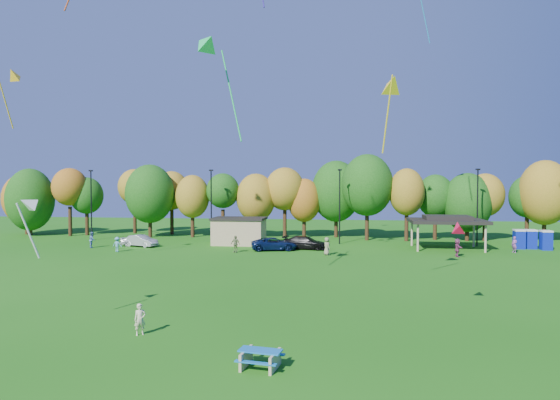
# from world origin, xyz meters

# --- Properties ---
(ground) EXTENTS (160.00, 160.00, 0.00)m
(ground) POSITION_xyz_m (0.00, 0.00, 0.00)
(ground) COLOR #19600F
(ground) RESTS_ON ground
(tree_line) EXTENTS (93.57, 10.55, 11.15)m
(tree_line) POSITION_xyz_m (-1.03, 45.51, 5.91)
(tree_line) COLOR black
(tree_line) RESTS_ON ground
(lamp_posts) EXTENTS (64.50, 0.25, 9.09)m
(lamp_posts) POSITION_xyz_m (2.00, 40.00, 4.90)
(lamp_posts) COLOR black
(lamp_posts) RESTS_ON ground
(utility_building) EXTENTS (6.30, 4.30, 3.25)m
(utility_building) POSITION_xyz_m (-10.00, 38.00, 1.64)
(utility_building) COLOR tan
(utility_building) RESTS_ON ground
(pavilion) EXTENTS (8.20, 6.20, 3.77)m
(pavilion) POSITION_xyz_m (14.00, 37.00, 3.23)
(pavilion) COLOR tan
(pavilion) RESTS_ON ground
(porta_potties) EXTENTS (3.75, 2.01, 2.18)m
(porta_potties) POSITION_xyz_m (23.42, 38.14, 1.10)
(porta_potties) COLOR #0C1E9C
(porta_potties) RESTS_ON ground
(picnic_table) EXTENTS (1.91, 1.66, 0.74)m
(picnic_table) POSITION_xyz_m (-0.57, -1.19, 0.43)
(picnic_table) COLOR tan
(picnic_table) RESTS_ON ground
(kite_flyer) EXTENTS (0.67, 0.62, 1.54)m
(kite_flyer) POSITION_xyz_m (-7.15, 2.30, 0.77)
(kite_flyer) COLOR beige
(kite_flyer) RESTS_ON ground
(car_a) EXTENTS (4.23, 2.31, 1.36)m
(car_a) POSITION_xyz_m (-21.55, 35.18, 0.68)
(car_a) COLOR silver
(car_a) RESTS_ON ground
(car_b) EXTENTS (4.35, 2.70, 1.35)m
(car_b) POSITION_xyz_m (-20.89, 34.48, 0.68)
(car_b) COLOR #9E9FA4
(car_b) RESTS_ON ground
(car_c) EXTENTS (5.46, 3.45, 1.41)m
(car_c) POSITION_xyz_m (-5.05, 33.37, 0.70)
(car_c) COLOR #0A1941
(car_c) RESTS_ON ground
(car_d) EXTENTS (5.29, 2.79, 1.46)m
(car_d) POSITION_xyz_m (-1.71, 34.75, 0.73)
(car_d) COLOR black
(car_d) RESTS_ON ground
(far_person_0) EXTENTS (0.98, 1.07, 1.84)m
(far_person_0) POSITION_xyz_m (0.83, 30.44, 0.92)
(far_person_0) COLOR #85835B
(far_person_0) RESTS_ON ground
(far_person_1) EXTENTS (0.97, 1.08, 1.82)m
(far_person_1) POSITION_xyz_m (-26.03, 32.79, 0.91)
(far_person_1) COLOR #4E70AD
(far_person_1) RESTS_ON ground
(far_person_2) EXTENTS (0.69, 0.76, 1.75)m
(far_person_2) POSITION_xyz_m (20.54, 34.88, 0.87)
(far_person_2) COLOR #924898
(far_person_2) RESTS_ON ground
(far_person_3) EXTENTS (1.15, 0.77, 1.81)m
(far_person_3) POSITION_xyz_m (-8.92, 31.15, 0.91)
(far_person_3) COLOR olive
(far_person_3) RESTS_ON ground
(far_person_4) EXTENTS (1.07, 0.65, 1.61)m
(far_person_4) POSITION_xyz_m (-21.62, 29.92, 0.80)
(far_person_4) COLOR #569BBD
(far_person_4) RESTS_ON ground
(far_person_5) EXTENTS (0.65, 1.74, 1.85)m
(far_person_5) POSITION_xyz_m (13.90, 31.07, 0.92)
(far_person_5) COLOR #9E4170
(far_person_5) RESTS_ON ground
(kite_0) EXTENTS (3.72, 3.58, 7.48)m
(kite_0) POSITION_xyz_m (-6.60, 11.80, 16.61)
(kite_0) COLOR #1AC757
(kite_2) EXTENTS (1.33, 3.22, 5.37)m
(kite_2) POSITION_xyz_m (-24.95, 18.08, 16.46)
(kite_2) COLOR yellow
(kite_4) EXTENTS (0.89, 1.15, 1.12)m
(kite_4) POSITION_xyz_m (9.03, 8.19, 5.00)
(kite_4) COLOR #E80C39
(kite_5) EXTENTS (1.91, 3.45, 5.59)m
(kite_5) POSITION_xyz_m (5.75, 12.91, 13.92)
(kite_5) COLOR yellow
(kite_8) EXTENTS (1.56, 1.91, 3.34)m
(kite_8) POSITION_xyz_m (-13.45, 2.94, 6.32)
(kite_8) COLOR silver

